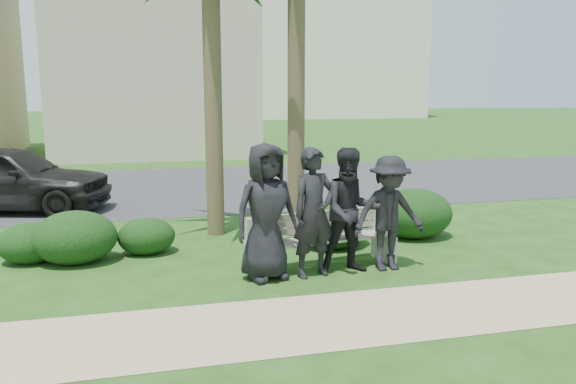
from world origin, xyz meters
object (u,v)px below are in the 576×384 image
(man_b, at_px, (314,213))
(man_d, at_px, (389,213))
(man_a, at_px, (266,212))
(man_c, at_px, (351,211))
(park_bench, at_px, (322,244))
(car_a, at_px, (8,178))

(man_b, height_order, man_d, man_b)
(man_a, xyz_separation_m, man_c, (1.24, 0.00, -0.05))
(man_d, bearing_deg, park_bench, 158.37)
(man_d, bearing_deg, car_a, 136.06)
(man_b, bearing_deg, park_bench, 39.85)
(park_bench, relative_size, car_a, 0.54)
(man_b, relative_size, man_d, 1.09)
(man_b, bearing_deg, man_d, -14.93)
(man_c, bearing_deg, man_a, -177.07)
(park_bench, relative_size, man_a, 1.22)
(car_a, bearing_deg, man_d, -117.82)
(park_bench, relative_size, man_b, 1.27)
(man_b, bearing_deg, car_a, 115.75)
(park_bench, height_order, man_b, man_b)
(man_b, xyz_separation_m, car_a, (-5.24, 5.90, -0.18))
(man_d, bearing_deg, man_c, 176.42)
(man_d, height_order, car_a, man_d)
(man_a, bearing_deg, man_d, -15.29)
(man_a, bearing_deg, park_bench, 4.28)
(man_b, height_order, man_c, man_b)
(man_b, bearing_deg, man_a, 160.72)
(man_a, relative_size, man_c, 1.05)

